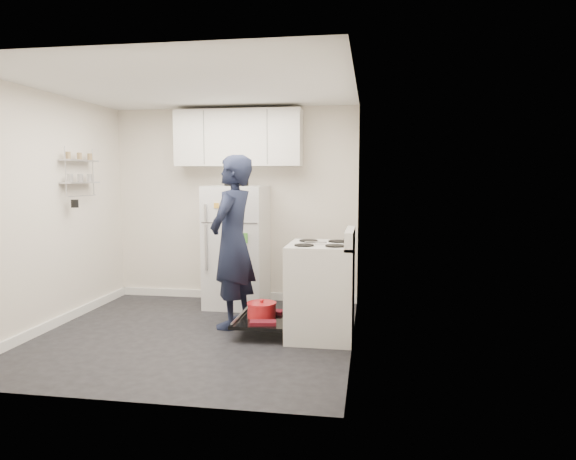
% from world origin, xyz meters
% --- Properties ---
extents(room, '(3.21, 3.21, 2.51)m').
position_xyz_m(room, '(-0.03, 0.03, 1.21)').
color(room, black).
rests_on(room, ground).
extents(electric_range, '(0.66, 0.76, 1.10)m').
position_xyz_m(electric_range, '(1.26, 0.15, 0.47)').
color(electric_range, silver).
rests_on(electric_range, ground).
extents(open_oven_door, '(0.55, 0.70, 0.23)m').
position_xyz_m(open_oven_door, '(0.67, 0.16, 0.19)').
color(open_oven_door, black).
rests_on(open_oven_door, ground).
extents(refrigerator, '(0.72, 0.74, 1.58)m').
position_xyz_m(refrigerator, '(0.11, 1.25, 0.76)').
color(refrigerator, silver).
rests_on(refrigerator, ground).
extents(upper_cabinets, '(1.60, 0.33, 0.70)m').
position_xyz_m(upper_cabinets, '(0.10, 1.43, 2.10)').
color(upper_cabinets, silver).
rests_on(upper_cabinets, room).
extents(wall_shelf_rack, '(0.14, 0.60, 0.61)m').
position_xyz_m(wall_shelf_rack, '(-1.52, 0.49, 1.68)').
color(wall_shelf_rack, '#B2B2B7').
rests_on(wall_shelf_rack, room).
extents(person, '(0.55, 0.74, 1.85)m').
position_xyz_m(person, '(0.30, 0.37, 0.92)').
color(person, black).
rests_on(person, ground).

